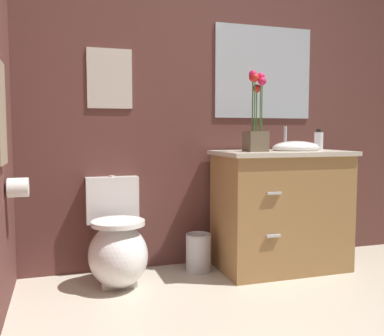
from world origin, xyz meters
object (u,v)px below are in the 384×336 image
object	(u,v)px
flower_vase	(256,124)
trash_bin	(198,252)
wall_mirror	(264,73)
vanity_cabinet	(281,208)
soap_bottle	(319,141)
toilet_paper_roll	(18,188)
toilet	(117,247)
wall_poster	(110,79)

from	to	relation	value
flower_vase	trash_bin	distance (m)	0.99
wall_mirror	trash_bin	bearing A→B (deg)	-161.60
trash_bin	flower_vase	bearing A→B (deg)	-20.50
flower_vase	wall_mirror	distance (m)	0.57
vanity_cabinet	soap_bottle	world-z (taller)	vanity_cabinet
vanity_cabinet	soap_bottle	xyz separation A→B (m)	(0.35, 0.07, 0.49)
soap_bottle	toilet_paper_roll	xyz separation A→B (m)	(-2.10, -0.24, -0.25)
vanity_cabinet	flower_vase	bearing A→B (deg)	-169.53
flower_vase	wall_mirror	bearing A→B (deg)	56.23
toilet	wall_poster	distance (m)	1.15
trash_bin	wall_mirror	size ratio (longest dim) A/B	0.34
flower_vase	wall_poster	distance (m)	1.06
toilet	wall_mirror	distance (m)	1.71
wall_poster	toilet_paper_roll	distance (m)	1.00
soap_bottle	toilet_paper_roll	size ratio (longest dim) A/B	1.43
vanity_cabinet	wall_mirror	world-z (taller)	wall_mirror
flower_vase	soap_bottle	world-z (taller)	flower_vase
wall_poster	trash_bin	bearing A→B (deg)	-18.73
toilet	wall_poster	world-z (taller)	wall_poster
wall_poster	toilet_paper_roll	world-z (taller)	wall_poster
trash_bin	toilet_paper_roll	bearing A→B (deg)	-167.00
flower_vase	trash_bin	xyz separation A→B (m)	(-0.37, 0.14, -0.91)
trash_bin	wall_poster	xyz separation A→B (m)	(-0.58, 0.20, 1.22)
wall_mirror	toilet_paper_roll	xyz separation A→B (m)	(-1.75, -0.46, -0.77)
vanity_cabinet	soap_bottle	size ratio (longest dim) A/B	6.60
soap_bottle	trash_bin	xyz separation A→B (m)	(-0.95, 0.03, -0.79)
vanity_cabinet	toilet_paper_roll	distance (m)	1.78
vanity_cabinet	trash_bin	xyz separation A→B (m)	(-0.60, 0.10, -0.30)
wall_mirror	flower_vase	bearing A→B (deg)	-123.77
wall_mirror	toilet	bearing A→B (deg)	-167.20
wall_poster	wall_mirror	size ratio (longest dim) A/B	0.51
toilet	flower_vase	size ratio (longest dim) A/B	1.25
toilet	wall_mirror	size ratio (longest dim) A/B	0.86
wall_poster	wall_mirror	world-z (taller)	wall_mirror
wall_poster	wall_mirror	distance (m)	1.18
soap_bottle	wall_poster	world-z (taller)	wall_poster
vanity_cabinet	wall_mirror	distance (m)	1.05
trash_bin	wall_mirror	xyz separation A→B (m)	(0.59, 0.20, 1.31)
soap_bottle	wall_poster	distance (m)	1.61
vanity_cabinet	trash_bin	size ratio (longest dim) A/B	3.81
toilet	soap_bottle	size ratio (longest dim) A/B	4.39
soap_bottle	trash_bin	distance (m)	1.23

